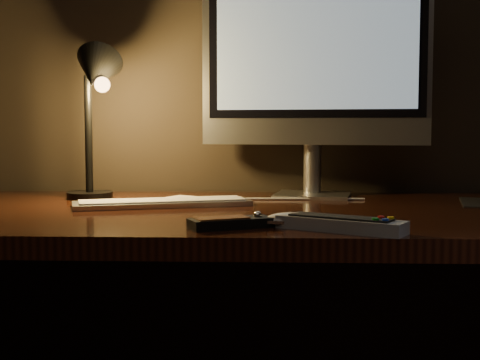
{
  "coord_description": "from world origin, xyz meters",
  "views": [
    {
      "loc": [
        0.05,
        0.41,
        0.93
      ],
      "look_at": [
        0.0,
        1.73,
        0.82
      ],
      "focal_mm": 50.0,
      "sensor_mm": 36.0,
      "label": 1
    }
  ],
  "objects_px": {
    "media_remote": "(231,222)",
    "desk_lamp": "(95,94)",
    "desk": "(243,261)",
    "monitor": "(314,56)",
    "tv_remote": "(340,224)",
    "mouse": "(292,222)",
    "keyboard": "(162,203)"
  },
  "relations": [
    {
      "from": "keyboard",
      "to": "tv_remote",
      "type": "xyz_separation_m",
      "value": [
        0.36,
        -0.35,
        0.01
      ]
    },
    {
      "from": "keyboard",
      "to": "mouse",
      "type": "xyz_separation_m",
      "value": [
        0.28,
        -0.3,
        0.0
      ]
    },
    {
      "from": "desk",
      "to": "tv_remote",
      "type": "relative_size",
      "value": 7.13
    },
    {
      "from": "desk",
      "to": "desk_lamp",
      "type": "xyz_separation_m",
      "value": [
        -0.36,
        0.09,
        0.39
      ]
    },
    {
      "from": "mouse",
      "to": "keyboard",
      "type": "bearing_deg",
      "value": 141.45
    },
    {
      "from": "monitor",
      "to": "media_remote",
      "type": "relative_size",
      "value": 3.82
    },
    {
      "from": "mouse",
      "to": "tv_remote",
      "type": "distance_m",
      "value": 0.09
    },
    {
      "from": "mouse",
      "to": "media_remote",
      "type": "xyz_separation_m",
      "value": [
        -0.11,
        -0.02,
        0.0
      ]
    },
    {
      "from": "keyboard",
      "to": "mouse",
      "type": "relative_size",
      "value": 4.13
    },
    {
      "from": "monitor",
      "to": "desk_lamp",
      "type": "bearing_deg",
      "value": -159.69
    },
    {
      "from": "desk",
      "to": "monitor",
      "type": "bearing_deg",
      "value": 47.16
    },
    {
      "from": "monitor",
      "to": "tv_remote",
      "type": "height_order",
      "value": "monitor"
    },
    {
      "from": "desk",
      "to": "keyboard",
      "type": "distance_m",
      "value": 0.23
    },
    {
      "from": "keyboard",
      "to": "desk",
      "type": "bearing_deg",
      "value": -11.25
    },
    {
      "from": "desk",
      "to": "keyboard",
      "type": "height_order",
      "value": "keyboard"
    },
    {
      "from": "desk",
      "to": "monitor",
      "type": "xyz_separation_m",
      "value": [
        0.17,
        0.19,
        0.49
      ]
    },
    {
      "from": "desk",
      "to": "tv_remote",
      "type": "bearing_deg",
      "value": -63.88
    },
    {
      "from": "monitor",
      "to": "tv_remote",
      "type": "xyz_separation_m",
      "value": [
        0.01,
        -0.55,
        -0.34
      ]
    },
    {
      "from": "keyboard",
      "to": "media_remote",
      "type": "relative_size",
      "value": 2.52
    },
    {
      "from": "monitor",
      "to": "keyboard",
      "type": "relative_size",
      "value": 1.51
    },
    {
      "from": "mouse",
      "to": "media_remote",
      "type": "height_order",
      "value": "media_remote"
    },
    {
      "from": "desk",
      "to": "keyboard",
      "type": "relative_size",
      "value": 4.02
    },
    {
      "from": "media_remote",
      "to": "desk_lamp",
      "type": "height_order",
      "value": "desk_lamp"
    },
    {
      "from": "desk",
      "to": "media_remote",
      "type": "height_order",
      "value": "media_remote"
    },
    {
      "from": "tv_remote",
      "to": "keyboard",
      "type": "bearing_deg",
      "value": 165.58
    },
    {
      "from": "desk",
      "to": "keyboard",
      "type": "bearing_deg",
      "value": -173.99
    },
    {
      "from": "media_remote",
      "to": "desk_lamp",
      "type": "distance_m",
      "value": 0.61
    },
    {
      "from": "desk_lamp",
      "to": "media_remote",
      "type": "bearing_deg",
      "value": -75.73
    },
    {
      "from": "monitor",
      "to": "tv_remote",
      "type": "bearing_deg",
      "value": -78.57
    },
    {
      "from": "mouse",
      "to": "desk_lamp",
      "type": "distance_m",
      "value": 0.67
    },
    {
      "from": "keyboard",
      "to": "tv_remote",
      "type": "height_order",
      "value": "tv_remote"
    },
    {
      "from": "desk_lamp",
      "to": "mouse",
      "type": "bearing_deg",
      "value": -66.81
    }
  ]
}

